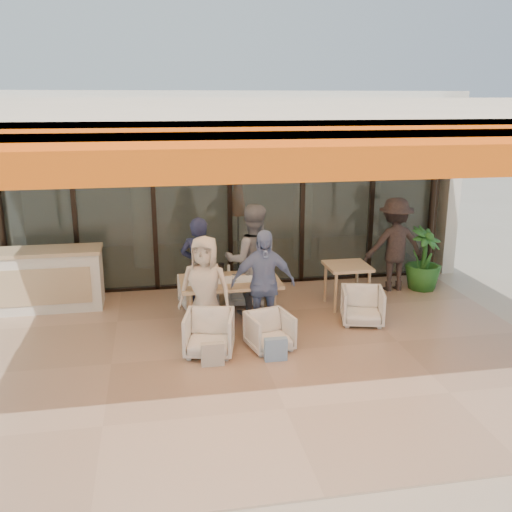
{
  "coord_description": "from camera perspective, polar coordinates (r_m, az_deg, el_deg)",
  "views": [
    {
      "loc": [
        -1.35,
        -7.07,
        3.4
      ],
      "look_at": [
        0.1,
        0.9,
        1.15
      ],
      "focal_mm": 40.0,
      "sensor_mm": 36.0,
      "label": 1
    }
  ],
  "objects": [
    {
      "name": "diner_grey",
      "position": [
        9.07,
        -0.39,
        -0.44
      ],
      "size": [
        0.93,
        0.74,
        1.81
      ],
      "primitive_type": "imported",
      "rotation": [
        0.0,
        0.0,
        3.07
      ],
      "color": "slate",
      "rests_on": "ground"
    },
    {
      "name": "diner_cream",
      "position": [
        8.15,
        -5.12,
        -3.32
      ],
      "size": [
        0.88,
        0.72,
        1.55
      ],
      "primitive_type": "imported",
      "rotation": [
        0.0,
        0.0,
        -0.35
      ],
      "color": "beige",
      "rests_on": "ground"
    },
    {
      "name": "chair_near_left",
      "position": [
        7.84,
        -4.69,
        -7.54
      ],
      "size": [
        0.76,
        0.73,
        0.67
      ],
      "primitive_type": "imported",
      "rotation": [
        0.0,
        0.0,
        -0.21
      ],
      "color": "white",
      "rests_on": "ground"
    },
    {
      "name": "glass_storefront",
      "position": [
        10.31,
        -2.65,
        5.46
      ],
      "size": [
        8.08,
        0.1,
        3.2
      ],
      "color": "#9EADA3",
      "rests_on": "ground"
    },
    {
      "name": "interior_block",
      "position": [
        12.51,
        -4.11,
        10.12
      ],
      "size": [
        9.05,
        3.62,
        3.52
      ],
      "color": "silver",
      "rests_on": "ground"
    },
    {
      "name": "diner_periwinkle",
      "position": [
        8.25,
        0.7,
        -2.8
      ],
      "size": [
        0.94,
        0.4,
        1.61
      ],
      "primitive_type": "imported",
      "rotation": [
        0.0,
        0.0,
        -0.0
      ],
      "color": "#6F88B9",
      "rests_on": "ground"
    },
    {
      "name": "potted_palm",
      "position": [
        10.75,
        16.44,
        -0.32
      ],
      "size": [
        0.91,
        0.91,
        1.17
      ],
      "primitive_type": "imported",
      "rotation": [
        0.0,
        0.0,
        0.61
      ],
      "color": "#1E5919",
      "rests_on": "ground"
    },
    {
      "name": "side_table",
      "position": [
        9.55,
        9.11,
        -1.48
      ],
      "size": [
        0.7,
        0.7,
        0.74
      ],
      "color": "tan",
      "rests_on": "ground"
    },
    {
      "name": "chair_near_right",
      "position": [
        7.97,
        1.38,
        -7.4
      ],
      "size": [
        0.68,
        0.65,
        0.59
      ],
      "primitive_type": "imported",
      "rotation": [
        0.0,
        0.0,
        0.23
      ],
      "color": "white",
      "rests_on": "ground"
    },
    {
      "name": "standing_woman",
      "position": [
        10.52,
        13.66,
        1.08
      ],
      "size": [
        1.11,
        0.65,
        1.71
      ],
      "primitive_type": "imported",
      "rotation": [
        0.0,
        0.0,
        3.15
      ],
      "color": "black",
      "rests_on": "ground"
    },
    {
      "name": "tote_bag_cream",
      "position": [
        7.55,
        -4.35,
        -9.86
      ],
      "size": [
        0.3,
        0.1,
        0.34
      ],
      "primitive_type": "cube",
      "color": "silver",
      "rests_on": "ground"
    },
    {
      "name": "dining_table",
      "position": [
        8.65,
        -2.66,
        -2.77
      ],
      "size": [
        1.5,
        0.9,
        0.93
      ],
      "color": "tan",
      "rests_on": "ground"
    },
    {
      "name": "diner_navy",
      "position": [
        8.99,
        -5.67,
        -1.22
      ],
      "size": [
        0.7,
        0.57,
        1.64
      ],
      "primitive_type": "imported",
      "rotation": [
        0.0,
        0.0,
        2.8
      ],
      "color": "#1A1F3A",
      "rests_on": "ground"
    },
    {
      "name": "ground",
      "position": [
        7.96,
        0.46,
        -9.77
      ],
      "size": [
        70.0,
        70.0,
        0.0
      ],
      "primitive_type": "plane",
      "color": "#C6B293",
      "rests_on": "ground"
    },
    {
      "name": "terrace_structure",
      "position": [
        6.94,
        0.94,
        14.29
      ],
      "size": [
        8.0,
        6.0,
        3.4
      ],
      "color": "silver",
      "rests_on": "ground"
    },
    {
      "name": "tote_bag_blue",
      "position": [
        7.67,
        1.98,
        -9.4
      ],
      "size": [
        0.3,
        0.1,
        0.34
      ],
      "primitive_type": "cube",
      "color": "#99BFD8",
      "rests_on": "ground"
    },
    {
      "name": "chair_far_right",
      "position": [
        9.7,
        -0.89,
        -2.83
      ],
      "size": [
        0.75,
        0.71,
        0.69
      ],
      "primitive_type": "imported",
      "rotation": [
        0.0,
        0.0,
        3.01
      ],
      "color": "white",
      "rests_on": "ground"
    },
    {
      "name": "host_counter",
      "position": [
        9.95,
        -20.32,
        -2.22
      ],
      "size": [
        1.85,
        0.65,
        1.04
      ],
      "color": "silver",
      "rests_on": "ground"
    },
    {
      "name": "terrace_floor",
      "position": [
        7.95,
        0.46,
        -9.73
      ],
      "size": [
        8.0,
        6.0,
        0.01
      ],
      "primitive_type": "cube",
      "color": "tan",
      "rests_on": "ground"
    },
    {
      "name": "chair_far_left",
      "position": [
        9.63,
        -5.84,
        -3.37
      ],
      "size": [
        0.66,
        0.63,
        0.59
      ],
      "primitive_type": "imported",
      "rotation": [
        0.0,
        0.0,
        3.31
      ],
      "color": "white",
      "rests_on": "ground"
    },
    {
      "name": "side_chair",
      "position": [
        8.99,
        10.59,
        -4.79
      ],
      "size": [
        0.75,
        0.72,
        0.64
      ],
      "primitive_type": "imported",
      "rotation": [
        0.0,
        0.0,
        -0.25
      ],
      "color": "white",
      "rests_on": "ground"
    }
  ]
}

